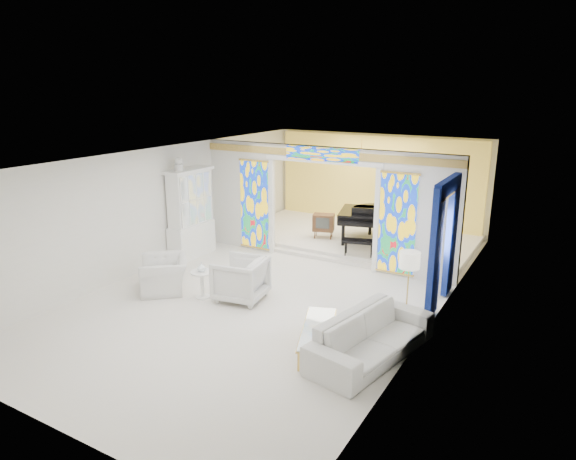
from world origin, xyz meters
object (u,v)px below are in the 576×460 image
Objects in this scene: grand_piano at (370,215)px; armchair_right at (241,279)px; tv_console at (324,223)px; sofa at (372,336)px; coffee_table at (318,329)px; china_cabinet at (191,214)px; armchair_left at (164,274)px.

armchair_right is at bearing -116.59° from grand_piano.
armchair_right is at bearing -105.27° from tv_console.
sofa is 0.94m from coffee_table.
coffee_table is (5.24, -2.84, -0.81)m from china_cabinet.
china_cabinet is 5.04m from grand_piano.
china_cabinet is 3.41m from armchair_right.
tv_console is (2.58, 2.78, -0.53)m from china_cabinet.
sofa is (6.17, -2.65, -0.79)m from china_cabinet.
coffee_table is 6.23m from tv_console.
china_cabinet is 2.55m from armchair_left.
china_cabinet reaches higher than coffee_table.
coffee_table is at bearing -83.18° from tv_console.
sofa is at bearing -84.12° from grand_piano.
armchair_left is 5.14m from sofa.
armchair_right is (2.84, -1.76, -0.70)m from china_cabinet.
china_cabinet is at bearing 164.09° from armchair_left.
coffee_table is 6.33m from grand_piano.
grand_piano is (-2.36, 5.95, 0.52)m from sofa.
coffee_table is at bearing -28.43° from china_cabinet.
grand_piano is at bearing 160.11° from armchair_right.
armchair_left is 0.45× the size of sofa.
coffee_table is (2.40, -1.08, -0.11)m from armchair_right.
china_cabinet is at bearing 78.47° from sofa.
grand_piano reaches higher than tv_console.
grand_piano reaches higher than armchair_right.
armchair_left is 0.40× the size of grand_piano.
grand_piano reaches higher than coffee_table.
armchair_right is (1.79, 0.43, 0.09)m from armchair_left.
china_cabinet is at bearing -151.37° from tv_console.
armchair_right is 0.40× the size of sofa.
coffee_table is 0.62× the size of grand_piano.
tv_console reaches higher than sofa.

